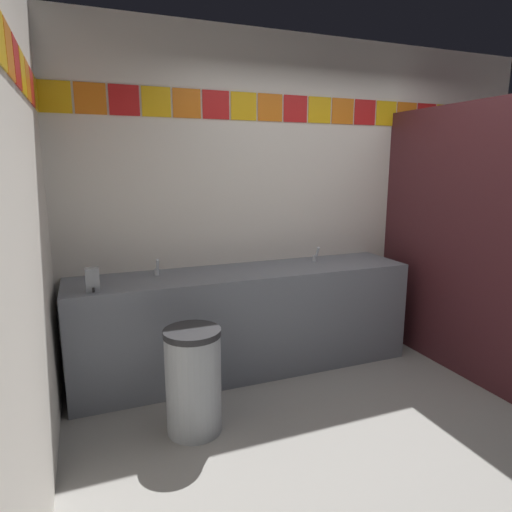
% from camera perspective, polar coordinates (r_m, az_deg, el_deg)
% --- Properties ---
extents(ground_plane, '(9.78, 9.78, 0.00)m').
position_cam_1_polar(ground_plane, '(3.26, 21.36, -20.12)').
color(ground_plane, gray).
extents(wall_back, '(4.45, 0.09, 2.76)m').
position_cam_1_polar(wall_back, '(4.09, 7.61, 7.49)').
color(wall_back, silver).
rests_on(wall_back, ground_plane).
extents(wall_side, '(0.09, 3.10, 2.76)m').
position_cam_1_polar(wall_side, '(2.03, -29.36, 1.89)').
color(wall_side, silver).
rests_on(wall_side, ground_plane).
extents(vanity_counter, '(2.75, 0.59, 0.84)m').
position_cam_1_polar(vanity_counter, '(3.66, -1.34, -8.23)').
color(vanity_counter, slate).
rests_on(vanity_counter, ground_plane).
extents(faucet_left, '(0.04, 0.10, 0.14)m').
position_cam_1_polar(faucet_left, '(3.45, -12.69, -1.67)').
color(faucet_left, silver).
rests_on(faucet_left, vanity_counter).
extents(faucet_right, '(0.04, 0.10, 0.14)m').
position_cam_1_polar(faucet_right, '(3.89, 7.73, 0.01)').
color(faucet_right, silver).
rests_on(faucet_right, vanity_counter).
extents(soap_dispenser, '(0.09, 0.09, 0.16)m').
position_cam_1_polar(soap_dispenser, '(3.15, -20.41, -2.91)').
color(soap_dispenser, gray).
rests_on(soap_dispenser, vanity_counter).
extents(stall_divider, '(0.92, 1.58, 2.15)m').
position_cam_1_polar(stall_divider, '(3.88, 28.02, 1.39)').
color(stall_divider, '#471E23').
rests_on(stall_divider, ground_plane).
extents(toilet, '(0.39, 0.49, 0.74)m').
position_cam_1_polar(toilet, '(4.71, 24.66, -6.36)').
color(toilet, white).
rests_on(toilet, ground_plane).
extents(trash_bin, '(0.36, 0.36, 0.68)m').
position_cam_1_polar(trash_bin, '(2.91, -8.10, -15.69)').
color(trash_bin, '#999EA3').
rests_on(trash_bin, ground_plane).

